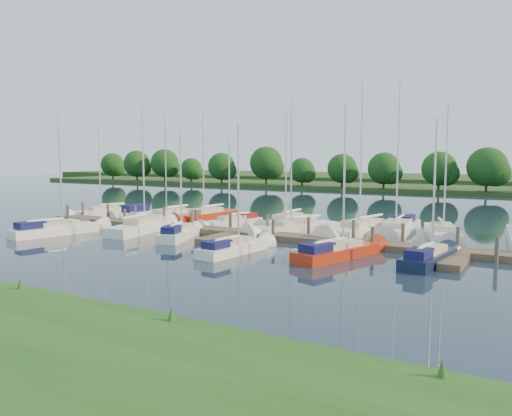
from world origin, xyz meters
The scene contains 22 objects.
ground centered at (0.00, 0.00, 0.00)m, with size 260.00×260.00×0.00m, color #182331.
dock centered at (0.00, 7.31, 0.20)m, with size 40.00×6.00×0.40m.
mooring_pilings centered at (0.00, 8.43, 0.60)m, with size 38.24×2.84×2.00m.
far_shore centered at (0.00, 75.00, 0.30)m, with size 180.00×30.00×0.60m, color #223C17.
distant_hill centered at (0.00, 100.00, 0.70)m, with size 220.00×40.00×1.40m, color #385424.
treeline centered at (4.47, 61.88, 4.09)m, with size 145.34×9.79×8.19m.
sailboat_n_0 centered at (-19.22, 12.08, 0.27)m, with size 3.59×7.46×9.48m.
motorboat centered at (-15.00, 12.22, 0.34)m, with size 1.95×5.53×1.62m.
sailboat_n_2 centered at (-11.26, 12.95, 0.27)m, with size 2.62×8.60×10.80m.
sailboat_n_3 centered at (-7.72, 14.21, 0.28)m, with size 2.54×8.75×11.14m.
sailboat_n_4 centered at (-3.20, 11.95, 0.31)m, with size 3.19×6.18×8.01m.
sailboat_n_5 centered at (1.09, 13.97, 0.28)m, with size 2.17×8.03×10.36m.
sailboat_n_6 centered at (3.10, 11.03, 0.27)m, with size 5.09×8.30×10.86m.
sailboat_n_7 centered at (8.08, 12.83, 0.28)m, with size 4.14×9.52×12.01m.
sailboat_n_8 centered at (10.22, 15.08, 0.31)m, with size 2.83×9.77×12.20m.
sailboat_n_9 centered at (13.81, 14.34, 0.27)m, with size 3.84×8.06×10.26m.
sailboat_s_0 centered at (-12.61, 1.28, 0.32)m, with size 3.20×7.86×9.98m.
sailboat_s_1 centered at (-7.63, 5.46, 0.29)m, with size 2.88×8.13×10.47m.
sailboat_s_2 centered at (-3.05, 4.47, 0.32)m, with size 3.01×6.22×8.13m.
sailboat_s_3 centered at (3.52, 1.77, 0.31)m, with size 2.10×6.59×8.39m.
sailboat_s_4 centered at (9.68, 3.69, 0.31)m, with size 3.59×7.43×9.48m.
sailboat_s_5 centered at (14.75, 4.59, 0.32)m, with size 2.27×6.64×8.51m.
Camera 1 is at (20.14, -24.30, 6.04)m, focal length 35.00 mm.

